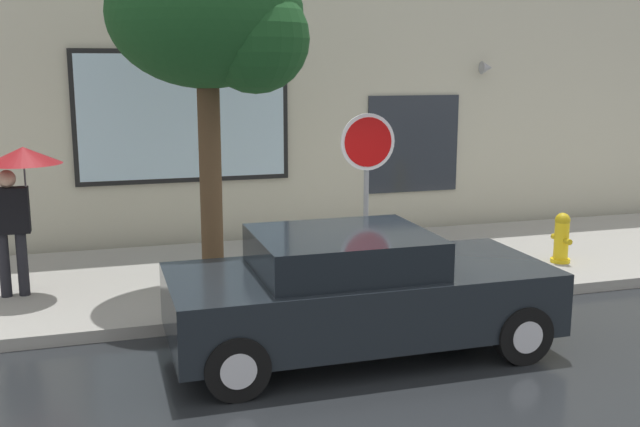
# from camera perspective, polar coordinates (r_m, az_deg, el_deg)

# --- Properties ---
(ground_plane) EXTENTS (60.00, 60.00, 0.00)m
(ground_plane) POSITION_cam_1_polar(r_m,az_deg,el_deg) (8.52, 2.16, -10.30)
(ground_plane) COLOR black
(sidewalk) EXTENTS (20.00, 4.00, 0.15)m
(sidewalk) POSITION_cam_1_polar(r_m,az_deg,el_deg) (11.23, -2.82, -4.56)
(sidewalk) COLOR gray
(sidewalk) RESTS_ON ground
(building_facade) EXTENTS (20.00, 0.67, 7.00)m
(building_facade) POSITION_cam_1_polar(r_m,az_deg,el_deg) (13.25, -5.68, 12.70)
(building_facade) COLOR beige
(building_facade) RESTS_ON ground
(parked_car) EXTENTS (4.19, 1.90, 1.36)m
(parked_car) POSITION_cam_1_polar(r_m,az_deg,el_deg) (8.25, 2.84, -6.02)
(parked_car) COLOR black
(parked_car) RESTS_ON ground
(fire_hydrant) EXTENTS (0.30, 0.44, 0.78)m
(fire_hydrant) POSITION_cam_1_polar(r_m,az_deg,el_deg) (12.02, 18.02, -1.81)
(fire_hydrant) COLOR yellow
(fire_hydrant) RESTS_ON sidewalk
(pedestrian_with_umbrella) EXTENTS (0.96, 0.96, 1.96)m
(pedestrian_with_umbrella) POSITION_cam_1_polar(r_m,az_deg,el_deg) (10.33, -22.09, 2.42)
(pedestrian_with_umbrella) COLOR black
(pedestrian_with_umbrella) RESTS_ON sidewalk
(street_tree) EXTENTS (2.53, 2.15, 4.59)m
(street_tree) POSITION_cam_1_polar(r_m,az_deg,el_deg) (9.90, -7.98, 14.33)
(street_tree) COLOR #4C3823
(street_tree) RESTS_ON sidewalk
(stop_sign) EXTENTS (0.76, 0.10, 2.37)m
(stop_sign) POSITION_cam_1_polar(r_m,az_deg,el_deg) (9.99, 3.63, 3.68)
(stop_sign) COLOR gray
(stop_sign) RESTS_ON sidewalk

